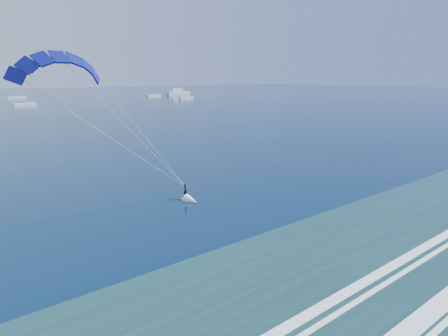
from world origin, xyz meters
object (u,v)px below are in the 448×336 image
sailboat_5 (154,96)px  motor_yacht (178,92)px  kitesurfer_rig (129,130)px  sailboat_4 (16,97)px  sailboat_6 (186,98)px  sailboat_3 (24,104)px

sailboat_5 → motor_yacht: bearing=22.3°
kitesurfer_rig → motor_yacht: kitesurfer_rig is taller
sailboat_5 → sailboat_4: bearing=156.4°
kitesurfer_rig → motor_yacht: (132.10, 195.50, -6.05)m
motor_yacht → sailboat_4: (-93.41, 20.88, -1.07)m
kitesurfer_rig → sailboat_6: size_ratio=1.52×
sailboat_6 → motor_yacht: bearing=62.2°
sailboat_3 → sailboat_6: size_ratio=1.02×
sailboat_4 → sailboat_5: 76.20m
sailboat_6 → sailboat_3: bearing=179.4°
motor_yacht → sailboat_6: bearing=-117.8°
motor_yacht → sailboat_5: sailboat_5 is taller
motor_yacht → sailboat_4: sailboat_4 is taller
kitesurfer_rig → motor_yacht: 236.03m
sailboat_5 → sailboat_6: 33.47m
sailboat_5 → sailboat_3: bearing=-158.0°
sailboat_3 → sailboat_4: (11.12, 63.19, 0.00)m
sailboat_3 → sailboat_5: (80.93, 32.63, -0.00)m
sailboat_4 → sailboat_5: size_ratio=1.08×
kitesurfer_rig → sailboat_3: size_ratio=1.49×
sailboat_3 → sailboat_4: 64.17m
kitesurfer_rig → sailboat_5: (108.49, 185.82, -7.13)m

